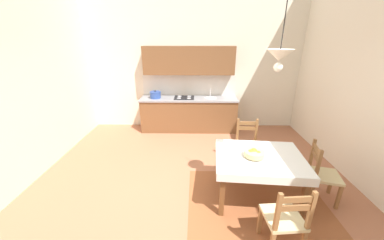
{
  "coord_description": "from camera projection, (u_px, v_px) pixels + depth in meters",
  "views": [
    {
      "loc": [
        0.05,
        -2.84,
        2.39
      ],
      "look_at": [
        -0.01,
        0.8,
        1.0
      ],
      "focal_mm": 20.22,
      "sensor_mm": 36.0,
      "label": 1
    }
  ],
  "objects": [
    {
      "name": "ground_plane",
      "position": [
        192.0,
        198.0,
        3.52
      ],
      "size": [
        6.2,
        6.63,
        0.1
      ],
      "primitive_type": "cube",
      "color": "#AD6B4C"
    },
    {
      "name": "area_rug",
      "position": [
        256.0,
        201.0,
        3.37
      ],
      "size": [
        2.1,
        1.6,
        0.01
      ],
      "primitive_type": "cube",
      "color": "#965330",
      "rests_on": "ground_plane"
    },
    {
      "name": "wall_back",
      "position": [
        194.0,
        50.0,
        5.63
      ],
      "size": [
        6.2,
        0.12,
        4.2
      ],
      "primitive_type": "cube",
      "color": "silver",
      "rests_on": "ground_plane"
    },
    {
      "name": "dining_table",
      "position": [
        259.0,
        163.0,
        3.24
      ],
      "size": [
        1.36,
        1.12,
        0.75
      ],
      "color": "brown",
      "rests_on": "ground_plane"
    },
    {
      "name": "dining_chair_kitchen_side",
      "position": [
        247.0,
        145.0,
        4.19
      ],
      "size": [
        0.44,
        0.44,
        0.93
      ],
      "color": "#D1BC89",
      "rests_on": "ground_plane"
    },
    {
      "name": "fruit_bowl",
      "position": [
        254.0,
        153.0,
        3.14
      ],
      "size": [
        0.3,
        0.3,
        0.12
      ],
      "color": "tan",
      "rests_on": "dining_table"
    },
    {
      "name": "dining_chair_camera_side",
      "position": [
        285.0,
        219.0,
        2.47
      ],
      "size": [
        0.45,
        0.45,
        0.93
      ],
      "color": "#D1BC89",
      "rests_on": "ground_plane"
    },
    {
      "name": "kitchen_cabinetry",
      "position": [
        189.0,
        99.0,
        5.76
      ],
      "size": [
        2.55,
        0.63,
        2.2
      ],
      "color": "brown",
      "rests_on": "ground_plane"
    },
    {
      "name": "pendant_lamp",
      "position": [
        280.0,
        56.0,
        2.57
      ],
      "size": [
        0.32,
        0.32,
        0.8
      ],
      "color": "black"
    },
    {
      "name": "dining_chair_window_side",
      "position": [
        322.0,
        174.0,
        3.29
      ],
      "size": [
        0.51,
        0.51,
        0.93
      ],
      "color": "#D1BC89",
      "rests_on": "ground_plane"
    }
  ]
}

